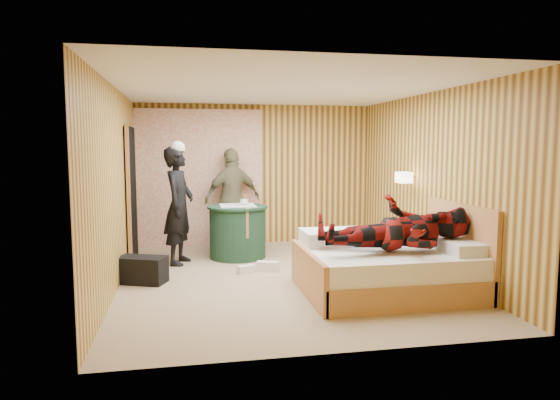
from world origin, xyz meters
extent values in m
cube|color=tan|center=(0.00, 0.00, 0.00)|extent=(4.20, 5.00, 0.01)
cube|color=white|center=(0.00, 0.00, 2.50)|extent=(4.20, 5.00, 0.01)
cube|color=#DFB855|center=(0.00, 2.50, 1.25)|extent=(4.20, 0.02, 2.50)
cube|color=#DFB855|center=(-2.10, 0.00, 1.25)|extent=(0.02, 5.00, 2.50)
cube|color=#DFB855|center=(2.10, 0.00, 1.25)|extent=(0.02, 5.00, 2.50)
cube|color=white|center=(-1.00, 2.43, 1.20)|extent=(2.20, 0.08, 2.40)
cube|color=black|center=(-2.06, 1.40, 1.02)|extent=(0.06, 0.90, 2.05)
cylinder|color=gold|center=(2.00, 0.45, 1.30)|extent=(0.18, 0.04, 0.04)
cube|color=beige|center=(1.92, 0.45, 1.30)|extent=(0.18, 0.24, 0.16)
cube|color=tan|center=(1.10, -0.90, 0.15)|extent=(1.94, 1.55, 0.29)
cube|color=white|center=(1.10, -0.90, 0.41)|extent=(1.88, 1.49, 0.24)
cube|color=tan|center=(0.13, -0.90, 0.27)|extent=(0.06, 1.55, 0.54)
cube|color=tan|center=(2.06, -0.90, 0.53)|extent=(0.06, 1.55, 1.06)
cube|color=silver|center=(1.86, -1.27, 0.60)|extent=(0.37, 0.53, 0.14)
cube|color=silver|center=(1.86, -0.53, 0.60)|extent=(0.37, 0.53, 0.14)
cube|color=white|center=(0.76, -0.47, 0.62)|extent=(1.16, 0.58, 0.17)
cube|color=tan|center=(1.88, 0.29, 0.26)|extent=(0.38, 0.53, 0.53)
cube|color=tan|center=(1.88, 0.29, 0.43)|extent=(0.40, 0.55, 0.03)
cylinder|color=#1E432F|center=(-0.45, 1.35, 0.40)|extent=(0.88, 0.88, 0.80)
cylinder|color=#1E432F|center=(-0.45, 1.35, 0.81)|extent=(0.95, 0.95, 0.03)
cube|color=silver|center=(-0.45, 1.35, 0.83)|extent=(0.62, 0.62, 0.01)
cube|color=tan|center=(-0.45, 2.01, 0.45)|extent=(0.53, 0.53, 0.05)
cube|color=tan|center=(-0.39, 2.19, 0.70)|extent=(0.41, 0.17, 0.46)
cylinder|color=tan|center=(-0.67, 1.90, 0.21)|extent=(0.04, 0.04, 0.43)
cylinder|color=tan|center=(-0.24, 2.12, 0.21)|extent=(0.04, 0.04, 0.43)
cube|color=tan|center=(-0.42, 1.16, 0.40)|extent=(0.51, 0.51, 0.04)
cube|color=tan|center=(-0.27, 1.08, 0.63)|extent=(0.21, 0.35, 0.41)
cylinder|color=tan|center=(-0.49, 1.36, 0.19)|extent=(0.04, 0.04, 0.38)
cylinder|color=tan|center=(-0.36, 0.95, 0.19)|extent=(0.04, 0.04, 0.38)
cube|color=black|center=(-1.82, 0.09, 0.17)|extent=(0.68, 0.53, 0.34)
cube|color=silver|center=(-0.45, 0.33, 0.05)|extent=(0.27, 0.18, 0.11)
cube|color=silver|center=(-0.13, 0.40, 0.07)|extent=(0.33, 0.22, 0.14)
imported|color=black|center=(-1.35, 1.10, 0.88)|extent=(0.59, 0.74, 1.76)
imported|color=#6F6D4A|center=(-0.45, 2.14, 0.86)|extent=(1.09, 0.73, 1.72)
imported|color=maroon|center=(1.15, -1.10, 0.96)|extent=(0.86, 0.67, 1.77)
imported|color=silver|center=(1.88, 0.24, 0.54)|extent=(0.21, 0.25, 0.02)
imported|color=silver|center=(1.88, 0.24, 0.56)|extent=(0.23, 0.26, 0.02)
imported|color=silver|center=(1.88, 0.42, 0.57)|extent=(0.11, 0.11, 0.09)
imported|color=silver|center=(-0.35, 1.30, 0.89)|extent=(0.15, 0.15, 0.10)
camera|label=1|loc=(-1.25, -6.42, 1.76)|focal=32.00mm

